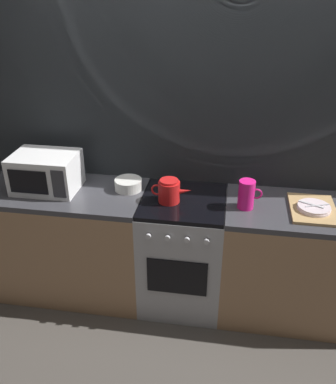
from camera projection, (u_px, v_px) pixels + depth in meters
ground_plane at (182, 297)px, 3.34m from camera, size 8.00×8.00×0.00m
back_wall at (190, 143)px, 3.05m from camera, size 3.60×0.05×2.40m
counter_left at (69, 241)px, 3.25m from camera, size 1.20×0.60×0.90m
stove_unit at (183, 252)px, 3.12m from camera, size 0.60×0.63×0.90m
counter_right at (306, 263)px, 3.00m from camera, size 1.20×0.60×0.90m
microwave at (46, 172)px, 2.99m from camera, size 0.46×0.35×0.27m
kettle at (169, 191)px, 2.85m from camera, size 0.28×0.15×0.17m
mixing_bowl at (128, 184)px, 3.03m from camera, size 0.20×0.20×0.08m
pitcher at (247, 194)px, 2.77m from camera, size 0.16×0.11×0.20m
dish_pile at (313, 208)px, 2.76m from camera, size 0.30×0.40×0.06m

